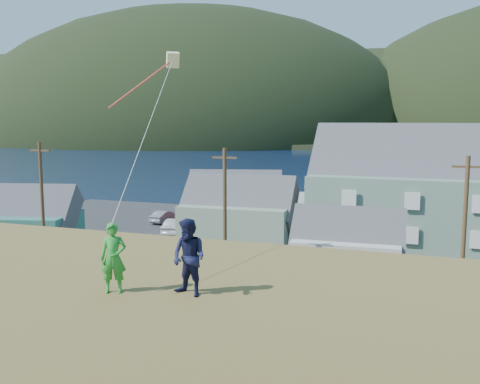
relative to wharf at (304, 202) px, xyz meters
name	(u,v)px	position (x,y,z in m)	size (l,w,h in m)	color
ground	(261,311)	(6.00, -40.00, -0.45)	(900.00, 900.00, 0.00)	#0A1638
grass_strip	(251,322)	(6.00, -42.00, -0.40)	(110.00, 8.00, 0.10)	#4C3D19
waterfront_lot	(316,247)	(6.00, -23.00, -0.39)	(72.00, 36.00, 0.12)	#28282B
wharf	(304,202)	(0.00, 0.00, 0.00)	(26.00, 14.00, 0.90)	gray
far_shore	(409,137)	(6.00, 290.00, 0.55)	(900.00, 320.00, 2.00)	black
far_hills	(477,138)	(41.59, 239.38, 1.55)	(760.00, 265.00, 143.00)	black
shed_teal	(25,221)	(-18.00, -32.03, 2.14)	(9.99, 8.02, 6.96)	#296159
shed_palegreen_near	(239,212)	(-1.21, -23.28, 2.39)	(10.69, 7.06, 7.58)	gray
shed_white	(347,247)	(9.96, -31.94, 1.97)	(8.06, 5.54, 6.27)	beige
shed_palegreen_far	(235,198)	(-4.95, -13.64, 2.23)	(11.56, 8.32, 7.01)	gray
utility_poles	(222,223)	(2.97, -38.50, 4.42)	(28.05, 0.24, 9.70)	#47331E
parked_cars	(223,222)	(-4.44, -18.79, 0.41)	(22.96, 11.57, 1.58)	navy
kite_flyer_green	(113,258)	(7.85, -58.68, 7.60)	(0.62, 0.41, 1.70)	green
kite_flyer_navy	(189,258)	(9.65, -58.28, 7.67)	(0.89, 0.69, 1.83)	#161A3E
kite_rig	(168,65)	(5.78, -51.46, 12.87)	(1.64, 4.08, 9.07)	#FDF6C0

